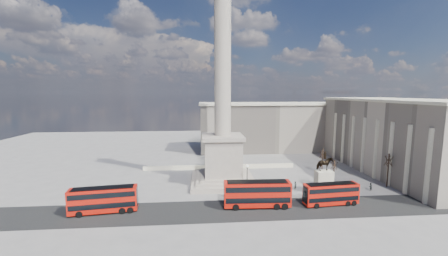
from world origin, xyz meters
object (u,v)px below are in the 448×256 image
at_px(nelsons_column, 223,126).
at_px(equestrian_statue, 324,178).
at_px(victorian_lamp, 247,177).
at_px(pedestrian_walking, 295,186).
at_px(red_bus_a, 104,200).
at_px(red_bus_c, 331,194).
at_px(pedestrian_standing, 370,187).
at_px(pedestrian_crossing, 281,194).
at_px(red_bus_b, 257,194).

height_order(nelsons_column, equestrian_statue, nelsons_column).
relative_size(victorian_lamp, pedestrian_walking, 3.16).
height_order(red_bus_a, equestrian_statue, equestrian_statue).
relative_size(red_bus_c, equestrian_statue, 1.18).
bearing_deg(red_bus_a, pedestrian_walking, 5.22).
distance_m(nelsons_column, pedestrian_walking, 19.97).
distance_m(red_bus_a, red_bus_c, 39.66).
xyz_separation_m(victorian_lamp, pedestrian_standing, (25.85, -0.44, -2.67)).
bearing_deg(pedestrian_walking, pedestrian_crossing, -169.67).
bearing_deg(red_bus_b, victorian_lamp, 98.03).
xyz_separation_m(nelsons_column, red_bus_b, (5.08, -14.07, -10.43)).
distance_m(red_bus_a, equestrian_statue, 41.61).
bearing_deg(nelsons_column, red_bus_c, -37.34).
distance_m(red_bus_b, victorian_lamp, 7.02).
xyz_separation_m(nelsons_column, red_bus_c, (18.54, -14.14, -10.82)).
bearing_deg(pedestrian_crossing, red_bus_b, 78.69).
bearing_deg(pedestrian_standing, red_bus_b, -0.92).
distance_m(equestrian_statue, pedestrian_crossing, 9.89).
xyz_separation_m(victorian_lamp, pedestrian_walking, (10.34, 0.91, -2.53)).
xyz_separation_m(red_bus_a, pedestrian_crossing, (31.70, 4.23, -1.53)).
xyz_separation_m(red_bus_b, pedestrian_crossing, (5.50, 4.13, -1.71)).
bearing_deg(red_bus_b, red_bus_c, 1.81).
relative_size(red_bus_c, pedestrian_walking, 5.39).
xyz_separation_m(red_bus_a, red_bus_b, (26.20, 0.10, 0.17)).
height_order(red_bus_c, equestrian_statue, equestrian_statue).
bearing_deg(red_bus_a, red_bus_b, -7.03).
xyz_separation_m(red_bus_c, pedestrian_standing, (11.68, 6.56, -1.31)).
distance_m(pedestrian_walking, pedestrian_crossing, 5.54).
height_order(red_bus_b, pedestrian_walking, red_bus_b).
relative_size(nelsons_column, pedestrian_standing, 31.51).
bearing_deg(pedestrian_standing, equestrian_statue, -13.83).
relative_size(red_bus_a, red_bus_b, 0.94).
bearing_deg(pedestrian_standing, red_bus_c, 13.93).
height_order(red_bus_c, pedestrian_standing, red_bus_c).
xyz_separation_m(red_bus_b, pedestrian_walking, (9.63, 7.82, -1.55)).
height_order(red_bus_b, pedestrian_standing, red_bus_b).
relative_size(red_bus_a, pedestrian_walking, 5.96).
xyz_separation_m(red_bus_c, victorian_lamp, (-14.17, 6.99, 1.36)).
bearing_deg(red_bus_c, equestrian_statue, 71.99).
relative_size(red_bus_a, pedestrian_standing, 7.01).
height_order(red_bus_c, pedestrian_crossing, red_bus_c).
bearing_deg(victorian_lamp, equestrian_statue, -2.61).
distance_m(nelsons_column, red_bus_a, 27.56).
distance_m(equestrian_statue, pedestrian_walking, 5.90).
bearing_deg(pedestrian_walking, red_bus_c, -95.68).
bearing_deg(pedestrian_walking, red_bus_b, -172.44).
relative_size(nelsons_column, pedestrian_crossing, 32.13).
bearing_deg(equestrian_statue, pedestrian_crossing, -167.56).
relative_size(nelsons_column, victorian_lamp, 8.49).
height_order(red_bus_b, equestrian_statue, equestrian_statue).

